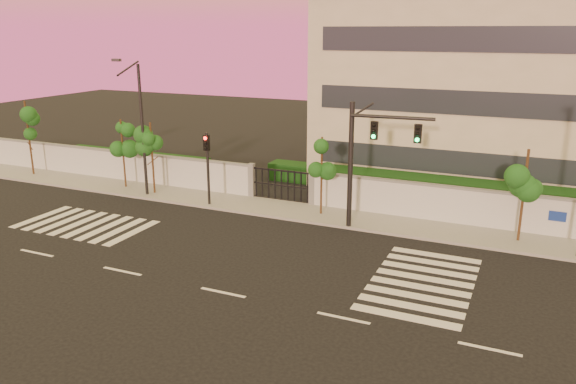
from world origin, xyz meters
name	(u,v)px	position (x,y,z in m)	size (l,w,h in m)	color
ground	(223,293)	(0.00, 0.00, 0.00)	(120.00, 120.00, 0.00)	black
sidewalk	(319,214)	(0.00, 10.50, 0.07)	(60.00, 3.00, 0.15)	gray
perimeter_wall	(330,191)	(0.10, 12.00, 1.07)	(60.00, 0.36, 2.20)	silver
hedge_row	(362,185)	(1.17, 14.74, 0.82)	(41.00, 4.25, 1.80)	#103814
institutional_building	(515,92)	(9.00, 21.99, 6.16)	(24.40, 12.40, 12.25)	#B4B098
road_markings	(235,253)	(-1.58, 3.76, 0.01)	(57.00, 7.62, 0.02)	silver
street_tree_a	(27,121)	(-21.73, 10.55, 3.91)	(1.57, 1.25, 5.32)	#382314
street_tree_b	(122,138)	(-13.51, 10.55, 3.36)	(1.46, 1.16, 4.57)	#382314
street_tree_c	(152,142)	(-10.92, 10.17, 3.38)	(1.54, 1.23, 4.59)	#382314
street_tree_d	(322,158)	(0.13, 10.52, 3.28)	(1.36, 1.08, 4.46)	#382314
street_tree_e	(526,175)	(10.38, 10.58, 3.43)	(1.64, 1.30, 4.66)	#382314
traffic_signal_main	(367,152)	(3.00, 9.17, 4.17)	(4.17, 0.49, 6.60)	black
traffic_signal_secondary	(207,160)	(-6.52, 9.47, 2.79)	(0.34, 0.34, 4.39)	black
streetlight_west	(140,124)	(-11.16, 9.51, 4.57)	(0.51, 2.04, 8.46)	black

